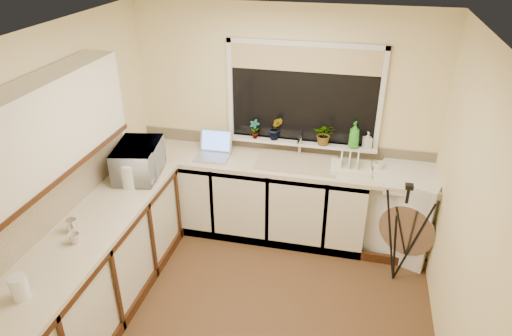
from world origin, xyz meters
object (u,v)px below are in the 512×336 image
(steel_jar, at_px, (72,226))
(soap_bottle_clear, at_px, (368,140))
(plant_d, at_px, (324,134))
(soap_bottle_green, at_px, (354,135))
(cup_left, at_px, (74,238))
(plant_a, at_px, (255,129))
(dish_rack, at_px, (351,168))
(cup_back, at_px, (378,166))
(microwave, at_px, (139,160))
(washing_machine, at_px, (405,210))
(kettle, at_px, (130,175))
(glass_jug, at_px, (19,287))
(tripod, at_px, (401,234))
(laptop, at_px, (214,150))
(plant_b, at_px, (276,128))

(steel_jar, height_order, soap_bottle_clear, soap_bottle_clear)
(plant_d, height_order, soap_bottle_green, soap_bottle_green)
(plant_d, height_order, cup_left, plant_d)
(plant_a, height_order, plant_d, plant_d)
(dish_rack, relative_size, steel_jar, 3.48)
(steel_jar, height_order, plant_a, plant_a)
(soap_bottle_clear, xyz_separation_m, cup_back, (0.13, -0.18, -0.19))
(cup_back, relative_size, cup_left, 1.24)
(microwave, relative_size, soap_bottle_clear, 3.27)
(soap_bottle_clear, bearing_deg, cup_back, -55.31)
(washing_machine, bearing_deg, soap_bottle_clear, 178.91)
(washing_machine, distance_m, dish_rack, 0.76)
(microwave, bearing_deg, cup_back, -85.18)
(washing_machine, height_order, kettle, kettle)
(kettle, relative_size, cup_left, 2.47)
(plant_a, bearing_deg, microwave, -141.12)
(cup_left, bearing_deg, steel_jar, 127.32)
(kettle, relative_size, dish_rack, 0.58)
(glass_jug, bearing_deg, tripod, 35.47)
(soap_bottle_green, relative_size, cup_left, 3.05)
(soap_bottle_green, bearing_deg, cup_back, -31.96)
(dish_rack, height_order, cup_back, cup_back)
(laptop, height_order, dish_rack, laptop)
(soap_bottle_green, bearing_deg, kettle, -153.37)
(washing_machine, relative_size, soap_bottle_clear, 5.21)
(tripod, distance_m, plant_d, 1.26)
(dish_rack, bearing_deg, microwave, -167.82)
(plant_b, bearing_deg, washing_machine, -7.53)
(steel_jar, relative_size, cup_back, 0.99)
(tripod, bearing_deg, cup_back, 106.78)
(tripod, height_order, cup_back, tripod)
(kettle, distance_m, plant_b, 1.59)
(plant_a, bearing_deg, glass_jug, -111.59)
(plant_a, bearing_deg, plant_b, 5.25)
(dish_rack, relative_size, soap_bottle_green, 1.41)
(washing_machine, xyz_separation_m, plant_d, (-0.90, 0.18, 0.70))
(laptop, bearing_deg, kettle, -126.59)
(dish_rack, xyz_separation_m, cup_left, (-2.04, -1.69, 0.01))
(plant_a, distance_m, cup_left, 2.18)
(steel_jar, height_order, plant_b, plant_b)
(tripod, bearing_deg, microwave, 173.24)
(glass_jug, relative_size, soap_bottle_clear, 0.95)
(washing_machine, relative_size, cup_left, 10.02)
(plant_b, bearing_deg, kettle, -139.22)
(steel_jar, bearing_deg, plant_d, 44.48)
(plant_d, xyz_separation_m, cup_back, (0.57, -0.17, -0.22))
(kettle, bearing_deg, microwave, 92.06)
(dish_rack, height_order, tripod, tripod)
(kettle, distance_m, tripod, 2.60)
(dish_rack, xyz_separation_m, plant_b, (-0.82, 0.26, 0.25))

